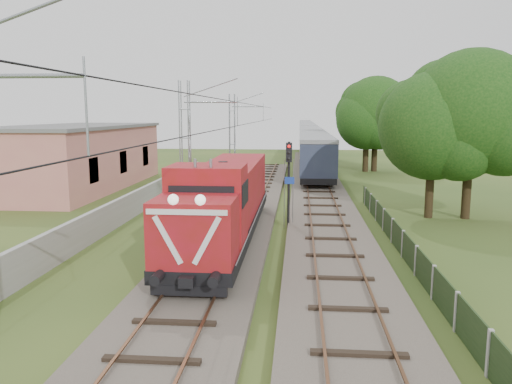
{
  "coord_description": "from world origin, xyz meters",
  "views": [
    {
      "loc": [
        3.46,
        -15.94,
        6.2
      ],
      "look_at": [
        1.28,
        9.19,
        2.2
      ],
      "focal_mm": 35.0,
      "sensor_mm": 36.0,
      "label": 1
    }
  ],
  "objects": [
    {
      "name": "ground",
      "position": [
        0.0,
        0.0,
        0.0
      ],
      "size": [
        140.0,
        140.0,
        0.0
      ],
      "primitive_type": "plane",
      "color": "#2E481B",
      "rests_on": "ground"
    },
    {
      "name": "track_main",
      "position": [
        0.0,
        7.0,
        0.18
      ],
      "size": [
        4.2,
        70.0,
        0.45
      ],
      "color": "#6B6054",
      "rests_on": "ground"
    },
    {
      "name": "track_side",
      "position": [
        5.0,
        20.0,
        0.18
      ],
      "size": [
        4.2,
        80.0,
        0.45
      ],
      "color": "#6B6054",
      "rests_on": "ground"
    },
    {
      "name": "catenary",
      "position": [
        -2.95,
        12.0,
        4.05
      ],
      "size": [
        3.31,
        70.0,
        8.0
      ],
      "color": "gray",
      "rests_on": "ground"
    },
    {
      "name": "boundary_wall",
      "position": [
        -6.5,
        12.0,
        0.75
      ],
      "size": [
        0.25,
        40.0,
        1.5
      ],
      "primitive_type": "cube",
      "color": "#9E9E99",
      "rests_on": "ground"
    },
    {
      "name": "station_building",
      "position": [
        -15.0,
        24.0,
        2.63
      ],
      "size": [
        8.4,
        20.4,
        5.22
      ],
      "color": "#B66362",
      "rests_on": "ground"
    },
    {
      "name": "fence",
      "position": [
        8.0,
        3.0,
        0.6
      ],
      "size": [
        0.12,
        32.0,
        1.2
      ],
      "color": "black",
      "rests_on": "ground"
    },
    {
      "name": "locomotive",
      "position": [
        0.0,
        6.98,
        2.16
      ],
      "size": [
        2.85,
        16.3,
        4.14
      ],
      "color": "black",
      "rests_on": "ground"
    },
    {
      "name": "coach_rake",
      "position": [
        5.0,
        79.37,
        2.51
      ],
      "size": [
        3.03,
        113.12,
        3.5
      ],
      "color": "black",
      "rests_on": "ground"
    },
    {
      "name": "signal_post",
      "position": [
        2.93,
        10.57,
        3.23
      ],
      "size": [
        0.52,
        0.4,
        4.7
      ],
      "color": "black",
      "rests_on": "ground"
    },
    {
      "name": "tree_a",
      "position": [
        11.32,
        14.16,
        5.37
      ],
      "size": [
        6.64,
        6.32,
        8.61
      ],
      "color": "#342915",
      "rests_on": "ground"
    },
    {
      "name": "tree_b",
      "position": [
        13.43,
        14.03,
        6.15
      ],
      "size": [
        7.61,
        7.25,
        9.86
      ],
      "color": "#342915",
      "rests_on": "ground"
    },
    {
      "name": "tree_c",
      "position": [
        10.62,
        37.95,
        5.49
      ],
      "size": [
        6.79,
        6.47,
        8.81
      ],
      "color": "#342915",
      "rests_on": "ground"
    },
    {
      "name": "tree_d",
      "position": [
        11.6,
        38.29,
        6.29
      ],
      "size": [
        7.77,
        7.4,
        10.08
      ],
      "color": "#342915",
      "rests_on": "ground"
    }
  ]
}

